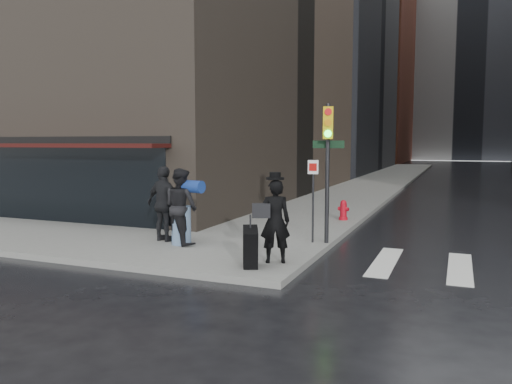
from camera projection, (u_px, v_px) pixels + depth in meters
ground at (230, 258)px, 11.90m from camera, size 140.00×140.00×0.00m
sidewalk_left at (385, 179)px, 36.77m from camera, size 4.00×50.00×0.15m
bldg_left_mid at (273, 0)px, 50.12m from camera, size 22.00×24.00×34.00m
bldg_left_far at (330, 72)px, 72.63m from camera, size 22.00×20.00×26.00m
bldg_distant at (470, 60)px, 79.94m from camera, size 40.00×12.00×32.00m
storefront at (58, 171)px, 16.10m from camera, size 8.40×1.11×2.83m
man_overcoat at (270, 225)px, 10.62m from camera, size 0.99×1.32×1.99m
man_jeans at (181, 206)px, 12.66m from camera, size 1.34×1.12×1.94m
man_greycoat at (164, 204)px, 13.06m from camera, size 1.24×0.73×1.98m
traffic_light at (326, 154)px, 12.62m from camera, size 0.87×0.51×3.57m
fire_hydrant at (343, 211)px, 16.75m from camera, size 0.39×0.29×0.67m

